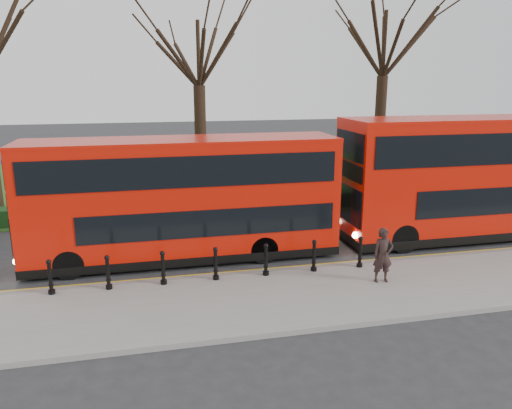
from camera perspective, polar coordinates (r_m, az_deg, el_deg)
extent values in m
plane|color=#28282B|center=(16.94, -8.79, -7.49)|extent=(120.00, 120.00, 0.00)
cube|color=gray|center=(14.16, -7.85, -11.62)|extent=(60.00, 4.00, 0.15)
cube|color=slate|center=(15.99, -8.52, -8.54)|extent=(60.00, 0.25, 0.16)
cube|color=#294918|center=(31.36, -10.90, 2.56)|extent=(60.00, 18.00, 0.06)
cube|color=black|center=(23.29, -10.11, -0.49)|extent=(60.00, 0.90, 0.80)
cube|color=yellow|center=(16.29, -8.60, -8.37)|extent=(60.00, 0.10, 0.01)
cube|color=yellow|center=(16.47, -8.66, -8.11)|extent=(60.00, 0.10, 0.01)
cylinder|color=black|center=(26.11, -6.33, 6.91)|extent=(0.60, 0.60, 5.89)
cylinder|color=black|center=(28.98, 13.88, 7.78)|extent=(0.60, 0.60, 6.36)
cylinder|color=black|center=(15.67, -22.46, -7.73)|extent=(0.15, 0.15, 1.00)
cylinder|color=black|center=(15.46, -16.56, -7.51)|extent=(0.15, 0.15, 1.00)
cylinder|color=black|center=(15.42, -10.58, -7.20)|extent=(0.15, 0.15, 1.00)
cylinder|color=black|center=(15.55, -4.63, -6.81)|extent=(0.15, 0.15, 1.00)
cylinder|color=black|center=(15.84, 1.14, -6.37)|extent=(0.15, 0.15, 1.00)
cylinder|color=black|center=(16.28, 6.65, -5.88)|extent=(0.15, 0.15, 1.00)
cylinder|color=black|center=(16.86, 11.81, -5.38)|extent=(0.15, 0.15, 1.00)
cube|color=red|center=(17.38, -8.31, 1.02)|extent=(10.63, 2.42, 3.91)
cube|color=black|center=(17.94, -8.08, -5.23)|extent=(10.65, 2.44, 0.29)
cube|color=black|center=(16.47, -5.18, -2.15)|extent=(8.50, 0.04, 0.92)
cube|color=black|center=(15.98, -8.07, 3.68)|extent=(10.05, 0.04, 1.01)
cube|color=black|center=(17.73, -25.78, 1.04)|extent=(0.06, 2.13, 0.53)
cylinder|color=black|center=(17.01, -20.60, -6.44)|extent=(0.97, 0.29, 0.97)
cylinder|color=black|center=(19.00, -19.81, -4.23)|extent=(0.97, 0.29, 0.97)
cylinder|color=black|center=(17.28, 0.90, -5.17)|extent=(0.97, 0.29, 0.97)
cylinder|color=black|center=(19.24, -0.62, -3.13)|extent=(0.97, 0.29, 0.97)
cube|color=red|center=(21.87, 25.08, 3.28)|extent=(11.93, 2.71, 4.39)
cube|color=black|center=(22.35, 24.48, -2.39)|extent=(11.95, 2.73, 0.33)
cube|color=black|center=(18.75, 10.54, 3.86)|extent=(0.06, 2.39, 0.60)
cylinder|color=black|center=(19.05, 16.50, -3.73)|extent=(1.08, 0.33, 1.08)
cylinder|color=black|center=(21.06, 13.36, -1.82)|extent=(1.08, 0.33, 1.08)
imported|color=black|center=(15.71, 14.32, -5.64)|extent=(0.66, 0.47, 1.70)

